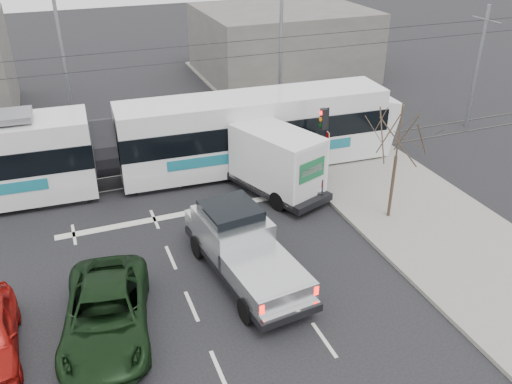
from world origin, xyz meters
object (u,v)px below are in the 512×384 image
object	(u,v)px
street_lamp_near	(278,40)
box_truck	(269,160)
traffic_signal	(324,129)
tram	(104,149)
silver_pickup	(241,245)
bare_tree	(399,136)
street_lamp_far	(58,50)
navy_pickup	(299,159)
green_car	(106,314)

from	to	relation	value
street_lamp_near	box_truck	xyz separation A→B (m)	(-3.50, -7.29, -3.58)
traffic_signal	tram	xyz separation A→B (m)	(-9.58, 3.09, -0.75)
tram	silver_pickup	world-z (taller)	tram
tram	bare_tree	bearing A→B (deg)	-30.70
street_lamp_far	navy_pickup	bearing A→B (deg)	-41.55
street_lamp_far	box_truck	bearing A→B (deg)	-49.26
street_lamp_near	green_car	distance (m)	19.01
navy_pickup	green_car	world-z (taller)	navy_pickup
tram	navy_pickup	world-z (taller)	tram
box_truck	green_car	distance (m)	10.85
navy_pickup	traffic_signal	bearing A→B (deg)	-21.49
street_lamp_far	navy_pickup	distance (m)	13.72
traffic_signal	silver_pickup	world-z (taller)	traffic_signal
bare_tree	box_truck	world-z (taller)	bare_tree
tram	street_lamp_far	bearing A→B (deg)	102.34
box_truck	navy_pickup	world-z (taller)	box_truck
bare_tree	traffic_signal	bearing A→B (deg)	105.76
tram	navy_pickup	xyz separation A→B (m)	(8.73, -2.28, -0.93)
silver_pickup	navy_pickup	world-z (taller)	silver_pickup
green_car	street_lamp_near	bearing A→B (deg)	60.64
street_lamp_far	green_car	xyz separation A→B (m)	(-0.24, -16.30, -4.34)
street_lamp_far	silver_pickup	bearing A→B (deg)	-72.42
traffic_signal	green_car	world-z (taller)	traffic_signal
street_lamp_near	navy_pickup	size ratio (longest dim) A/B	1.65
box_truck	navy_pickup	xyz separation A→B (m)	(1.81, 0.60, -0.47)
box_truck	green_car	size ratio (longest dim) A/B	1.18
traffic_signal	silver_pickup	xyz separation A→B (m)	(-5.97, -5.30, -1.58)
traffic_signal	street_lamp_near	size ratio (longest dim) A/B	0.40
street_lamp_far	green_car	distance (m)	16.87
traffic_signal	silver_pickup	distance (m)	8.14
tram	green_car	distance (m)	10.05
silver_pickup	green_car	distance (m)	5.17
bare_tree	navy_pickup	xyz separation A→B (m)	(-1.98, 4.81, -2.73)
green_car	street_lamp_far	bearing A→B (deg)	99.17
silver_pickup	box_truck	xyz separation A→B (m)	(3.31, 5.52, 0.37)
street_lamp_near	silver_pickup	distance (m)	15.03
street_lamp_near	silver_pickup	world-z (taller)	street_lamp_near
street_lamp_near	green_car	size ratio (longest dim) A/B	1.62
traffic_signal	green_car	bearing A→B (deg)	-148.04
silver_pickup	tram	bearing A→B (deg)	106.85
street_lamp_near	street_lamp_far	distance (m)	11.67
bare_tree	box_truck	distance (m)	6.09
traffic_signal	street_lamp_near	world-z (taller)	street_lamp_near
bare_tree	street_lamp_near	world-z (taller)	street_lamp_near
navy_pickup	green_car	distance (m)	12.61
green_car	silver_pickup	bearing A→B (deg)	26.90
traffic_signal	tram	distance (m)	10.09
street_lamp_far	box_truck	size ratio (longest dim) A/B	1.37
street_lamp_near	navy_pickup	xyz separation A→B (m)	(-1.69, -6.69, -4.05)
tram	box_truck	xyz separation A→B (m)	(6.92, -2.87, -0.46)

